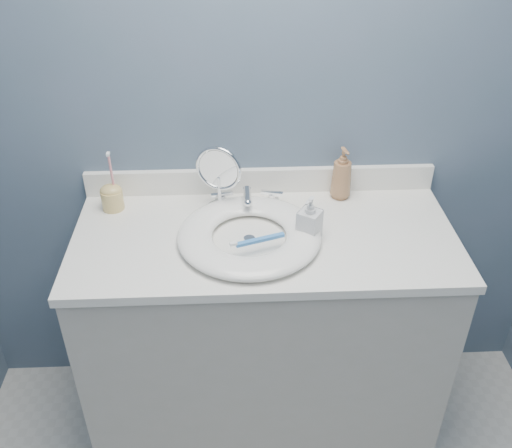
{
  "coord_description": "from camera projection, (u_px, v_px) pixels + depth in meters",
  "views": [
    {
      "loc": [
        -0.1,
        -0.5,
        1.93
      ],
      "look_at": [
        -0.03,
        0.94,
        0.94
      ],
      "focal_mm": 40.0,
      "sensor_mm": 36.0,
      "label": 1
    }
  ],
  "objects": [
    {
      "name": "drain",
      "position": [
        249.0,
        239.0,
        1.78
      ],
      "size": [
        0.04,
        0.04,
        0.01
      ],
      "primitive_type": "cylinder",
      "color": "silver",
      "rests_on": "countertop"
    },
    {
      "name": "countertop",
      "position": [
        265.0,
        238.0,
        1.82
      ],
      "size": [
        1.22,
        0.57,
        0.03
      ],
      "primitive_type": "cube",
      "color": "white",
      "rests_on": "vanity_cabinet"
    },
    {
      "name": "toothbrush_lying",
      "position": [
        258.0,
        240.0,
        1.71
      ],
      "size": [
        0.17,
        0.07,
        0.02
      ],
      "rotation": [
        0.0,
        0.0,
        0.33
      ],
      "color": "#397ECA",
      "rests_on": "basin"
    },
    {
      "name": "back_wall",
      "position": [
        261.0,
        105.0,
        1.86
      ],
      "size": [
        2.2,
        0.02,
        2.4
      ],
      "primitive_type": "cube",
      "color": "#4A5E70",
      "rests_on": "ground"
    },
    {
      "name": "soap_bottle_clear",
      "position": [
        310.0,
        218.0,
        1.76
      ],
      "size": [
        0.09,
        0.09,
        0.15
      ],
      "primitive_type": "imported",
      "rotation": [
        0.0,
        0.0,
        -0.57
      ],
      "color": "silver",
      "rests_on": "countertop"
    },
    {
      "name": "vanity_cabinet",
      "position": [
        264.0,
        336.0,
        2.07
      ],
      "size": [
        1.2,
        0.55,
        0.85
      ],
      "primitive_type": "cube",
      "color": "#B8B1A8",
      "rests_on": "ground"
    },
    {
      "name": "basin",
      "position": [
        249.0,
        235.0,
        1.77
      ],
      "size": [
        0.45,
        0.45,
        0.04
      ],
      "primitive_type": null,
      "color": "white",
      "rests_on": "countertop"
    },
    {
      "name": "soap_bottle_amber",
      "position": [
        342.0,
        173.0,
        1.95
      ],
      "size": [
        0.09,
        0.09,
        0.19
      ],
      "primitive_type": "imported",
      "rotation": [
        0.0,
        0.0,
        0.23
      ],
      "color": "#9C6C46",
      "rests_on": "countertop"
    },
    {
      "name": "faucet",
      "position": [
        247.0,
        199.0,
        1.93
      ],
      "size": [
        0.25,
        0.13,
        0.07
      ],
      "color": "silver",
      "rests_on": "countertop"
    },
    {
      "name": "toothbrush_holder",
      "position": [
        112.0,
        196.0,
        1.91
      ],
      "size": [
        0.07,
        0.07,
        0.21
      ],
      "rotation": [
        0.0,
        0.0,
        0.14
      ],
      "color": "#D4B66A",
      "rests_on": "countertop"
    },
    {
      "name": "backsplash",
      "position": [
        260.0,
        180.0,
        2.0
      ],
      "size": [
        1.22,
        0.02,
        0.09
      ],
      "primitive_type": "cube",
      "color": "white",
      "rests_on": "countertop"
    },
    {
      "name": "makeup_mirror",
      "position": [
        219.0,
        176.0,
        1.86
      ],
      "size": [
        0.15,
        0.09,
        0.23
      ],
      "rotation": [
        0.0,
        0.0,
        -0.35
      ],
      "color": "silver",
      "rests_on": "countertop"
    }
  ]
}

